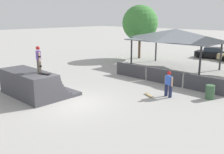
% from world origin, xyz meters
% --- Properties ---
extents(ground_plane, '(160.00, 160.00, 0.00)m').
position_xyz_m(ground_plane, '(0.00, 0.00, 0.00)').
color(ground_plane, '#A3A09B').
extents(quarter_pipe_ramp, '(4.38, 3.25, 1.57)m').
position_xyz_m(quarter_pipe_ramp, '(-2.98, -0.76, 0.69)').
color(quarter_pipe_ramp, '#424247').
rests_on(quarter_pipe_ramp, ground).
extents(skater_on_deck, '(0.68, 0.34, 1.57)m').
position_xyz_m(skater_on_deck, '(-2.18, -0.69, 2.47)').
color(skater_on_deck, '#6B6051').
rests_on(skater_on_deck, quarter_pipe_ramp).
extents(skateboard_on_deck, '(0.85, 0.41, 0.09)m').
position_xyz_m(skateboard_on_deck, '(-1.50, -0.73, 1.63)').
color(skateboard_on_deck, red).
rests_on(skateboard_on_deck, quarter_pipe_ramp).
extents(bystander_walking, '(0.63, 0.30, 1.61)m').
position_xyz_m(bystander_walking, '(3.29, 4.79, 0.94)').
color(bystander_walking, '#1E2347').
rests_on(bystander_walking, ground).
extents(skateboard_on_ground, '(0.83, 0.51, 0.09)m').
position_xyz_m(skateboard_on_ground, '(2.31, 4.15, 0.06)').
color(skateboard_on_ground, green).
rests_on(skateboard_on_ground, ground).
extents(barrier_fence, '(9.14, 0.12, 1.05)m').
position_xyz_m(barrier_fence, '(1.39, 7.25, 0.53)').
color(barrier_fence, '#3D3D42').
rests_on(barrier_fence, ground).
extents(pavilion_shelter, '(8.21, 4.98, 3.69)m').
position_xyz_m(pavilion_shelter, '(-0.93, 12.74, 3.13)').
color(pavilion_shelter, '#2D2D33').
rests_on(pavilion_shelter, ground).
extents(tree_far_back, '(4.06, 4.06, 6.08)m').
position_xyz_m(tree_far_back, '(-6.86, 15.08, 4.04)').
color(tree_far_back, brown).
rests_on(tree_far_back, ground).
extents(trash_bin, '(0.52, 0.52, 0.85)m').
position_xyz_m(trash_bin, '(5.31, 6.16, 0.42)').
color(trash_bin, '#385B3D').
rests_on(trash_bin, ground).
extents(parked_car_black, '(4.38, 2.49, 1.27)m').
position_xyz_m(parked_car_black, '(-0.46, 20.99, 0.60)').
color(parked_car_black, black).
rests_on(parked_car_black, ground).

